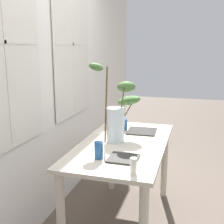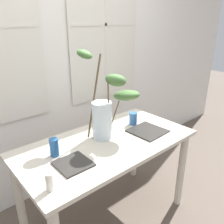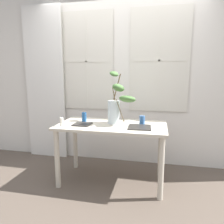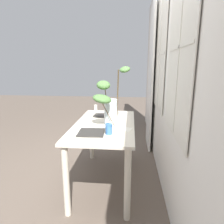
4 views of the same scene
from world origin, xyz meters
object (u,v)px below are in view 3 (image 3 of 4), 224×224
(drinking_glass_blue_left, at_px, (84,117))
(drinking_glass_blue_right, at_px, (142,120))
(vase_with_branches, at_px, (117,105))
(plate_square_right, at_px, (140,127))
(plate_square_left, at_px, (82,124))
(dining_table, at_px, (112,134))
(pillar_candle, at_px, (62,122))

(drinking_glass_blue_left, bearing_deg, drinking_glass_blue_right, 0.46)
(vase_with_branches, height_order, plate_square_right, vase_with_branches)
(vase_with_branches, distance_m, plate_square_left, 0.51)
(dining_table, distance_m, drinking_glass_blue_left, 0.45)
(vase_with_branches, distance_m, drinking_glass_blue_left, 0.50)
(drinking_glass_blue_right, bearing_deg, drinking_glass_blue_left, -179.54)
(plate_square_right, relative_size, pillar_candle, 2.24)
(dining_table, height_order, plate_square_right, plate_square_right)
(dining_table, relative_size, pillar_candle, 11.49)
(dining_table, height_order, vase_with_branches, vase_with_branches)
(vase_with_branches, relative_size, plate_square_right, 2.59)
(drinking_glass_blue_left, bearing_deg, dining_table, -12.15)
(pillar_candle, bearing_deg, plate_square_left, 28.67)
(dining_table, relative_size, drinking_glass_blue_right, 12.47)
(drinking_glass_blue_right, height_order, pillar_candle, pillar_candle)
(vase_with_branches, bearing_deg, plate_square_left, -160.56)
(dining_table, relative_size, drinking_glass_blue_left, 10.79)
(drinking_glass_blue_right, bearing_deg, dining_table, -166.26)
(drinking_glass_blue_left, xyz_separation_m, drinking_glass_blue_right, (0.78, 0.01, -0.01))
(drinking_glass_blue_right, relative_size, pillar_candle, 0.92)
(vase_with_branches, xyz_separation_m, plate_square_right, (0.30, -0.15, -0.24))
(plate_square_left, height_order, pillar_candle, pillar_candle)
(drinking_glass_blue_left, height_order, pillar_candle, drinking_glass_blue_left)
(dining_table, bearing_deg, plate_square_left, -166.02)
(plate_square_right, distance_m, pillar_candle, 0.96)
(vase_with_branches, bearing_deg, pillar_candle, -157.22)
(dining_table, xyz_separation_m, drinking_glass_blue_left, (-0.40, 0.09, 0.19))
(dining_table, bearing_deg, drinking_glass_blue_left, 167.85)
(vase_with_branches, distance_m, plate_square_right, 0.42)
(dining_table, bearing_deg, vase_with_branches, 44.75)
(dining_table, xyz_separation_m, vase_with_branches, (0.06, 0.06, 0.38))
(vase_with_branches, distance_m, pillar_candle, 0.73)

